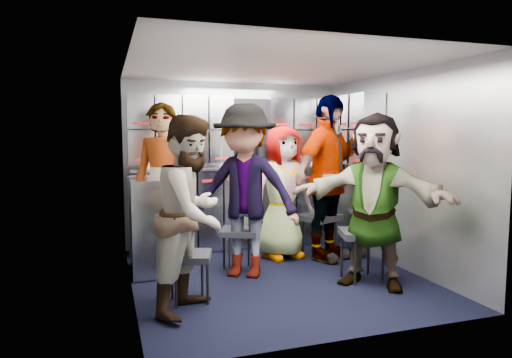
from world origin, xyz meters
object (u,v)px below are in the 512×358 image
object	(u,v)px
attendant_arc_b	(244,191)
attendant_standing	(163,189)
attendant_arc_a	(192,214)
attendant_arc_e	(374,200)
attendant_arc_d	(327,178)
jump_seat_mid_left	(239,234)
jump_seat_center	(277,223)
attendant_arc_c	(283,192)
jump_seat_near_right	(363,236)
jump_seat_mid_right	(319,219)
jump_seat_near_left	(189,259)

from	to	relation	value
attendant_arc_b	attendant_standing	bearing A→B (deg)	-169.73
attendant_standing	attendant_arc_a	xyz separation A→B (m)	(0.11, -1.04, -0.08)
attendant_standing	attendant_arc_e	xyz separation A→B (m)	(1.84, -0.98, -0.06)
attendant_arc_d	jump_seat_mid_left	bearing A→B (deg)	155.65
jump_seat_mid_left	jump_seat_center	bearing A→B (deg)	39.99
jump_seat_mid_left	attendant_arc_b	xyz separation A→B (m)	(-0.00, -0.18, 0.48)
jump_seat_center	attendant_arc_a	distance (m)	1.97
attendant_arc_b	attendant_arc_e	size ratio (longest dim) A/B	1.06
attendant_arc_d	attendant_arc_e	world-z (taller)	attendant_arc_d
attendant_arc_c	attendant_arc_a	bearing A→B (deg)	-145.67
jump_seat_near_right	attendant_arc_d	bearing A→B (deg)	89.85
attendant_arc_a	attendant_arc_d	xyz separation A→B (m)	(1.73, 1.02, 0.14)
jump_seat_mid_right	jump_seat_near_left	bearing A→B (deg)	-149.40
attendant_arc_c	jump_seat_mid_left	bearing A→B (deg)	-161.35
attendant_arc_e	jump_seat_near_right	bearing A→B (deg)	135.60
jump_seat_near_left	attendant_standing	world-z (taller)	attendant_standing
jump_seat_mid_left	attendant_arc_a	xyz separation A→B (m)	(-0.66, -0.92, 0.40)
attendant_arc_a	attendant_arc_c	distance (m)	1.80
jump_seat_mid_right	attendant_arc_c	size ratio (longest dim) A/B	0.35
attendant_arc_c	jump_seat_near_right	bearing A→B (deg)	-76.43
jump_seat_near_left	attendant_arc_e	world-z (taller)	attendant_arc_e
attendant_standing	attendant_arc_c	world-z (taller)	attendant_standing
jump_seat_mid_right	attendant_arc_e	xyz separation A→B (m)	(-0.00, -1.14, 0.39)
jump_seat_mid_right	attendant_arc_d	bearing A→B (deg)	-90.00
attendant_arc_c	attendant_arc_d	bearing A→B (deg)	-37.96
attendant_arc_a	jump_seat_center	bearing A→B (deg)	-4.08
jump_seat_center	attendant_arc_c	bearing A→B (deg)	-90.00
jump_seat_center	jump_seat_mid_right	xyz separation A→B (m)	(0.45, -0.24, 0.05)
attendant_standing	jump_seat_near_left	bearing A→B (deg)	-53.76
jump_seat_near_left	attendant_arc_d	distance (m)	2.01
jump_seat_mid_left	attendant_arc_c	world-z (taller)	attendant_arc_c
jump_seat_near_left	jump_seat_mid_left	xyz separation A→B (m)	(0.66, 0.74, 0.02)
attendant_arc_c	attendant_arc_e	world-z (taller)	attendant_arc_e
attendant_arc_b	attendant_arc_d	xyz separation A→B (m)	(1.07, 0.29, 0.07)
attendant_arc_c	attendant_arc_e	xyz separation A→B (m)	(0.45, -1.20, 0.06)
jump_seat_center	attendant_arc_d	world-z (taller)	attendant_arc_d
jump_seat_mid_right	jump_seat_center	bearing A→B (deg)	152.19
attendant_arc_c	attendant_arc_e	bearing A→B (deg)	-79.69
attendant_arc_a	attendant_arc_d	world-z (taller)	attendant_arc_d
attendant_arc_c	attendant_arc_d	xyz separation A→B (m)	(0.45, -0.24, 0.17)
jump_seat_mid_left	attendant_arc_c	size ratio (longest dim) A/B	0.32
jump_seat_near_right	attendant_arc_b	distance (m)	1.25
jump_seat_near_right	attendant_arc_d	xyz separation A→B (m)	(0.00, 0.78, 0.50)
jump_seat_mid_left	attendant_arc_d	world-z (taller)	attendant_arc_d
jump_seat_mid_left	jump_seat_near_right	size ratio (longest dim) A/B	0.94
jump_seat_mid_left	attendant_arc_b	size ratio (longest dim) A/B	0.28
jump_seat_center	attendant_arc_c	world-z (taller)	attendant_arc_c
jump_seat_mid_left	attendant_arc_e	distance (m)	1.43
attendant_arc_d	attendant_arc_e	distance (m)	0.97
jump_seat_near_right	attendant_standing	distance (m)	2.05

